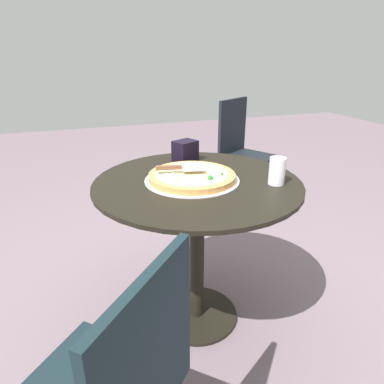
{
  "coord_description": "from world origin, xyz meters",
  "views": [
    {
      "loc": [
        1.29,
        -0.48,
        1.26
      ],
      "look_at": [
        -0.01,
        -0.02,
        0.69
      ],
      "focal_mm": 31.78,
      "sensor_mm": 36.0,
      "label": 1
    }
  ],
  "objects_px": {
    "patio_table": "(197,216)",
    "drinking_cup": "(277,171)",
    "pizza_server": "(180,168)",
    "patio_chair_far": "(242,147)",
    "pizza_on_tray": "(192,177)",
    "napkin_dispenser": "(185,151)"
  },
  "relations": [
    {
      "from": "patio_table",
      "to": "drinking_cup",
      "type": "height_order",
      "value": "drinking_cup"
    },
    {
      "from": "drinking_cup",
      "to": "patio_table",
      "type": "bearing_deg",
      "value": -116.09
    },
    {
      "from": "patio_table",
      "to": "pizza_server",
      "type": "bearing_deg",
      "value": -115.95
    },
    {
      "from": "pizza_server",
      "to": "patio_chair_far",
      "type": "distance_m",
      "value": 1.44
    },
    {
      "from": "patio_table",
      "to": "drinking_cup",
      "type": "relative_size",
      "value": 7.87
    },
    {
      "from": "pizza_on_tray",
      "to": "pizza_server",
      "type": "distance_m",
      "value": 0.06
    },
    {
      "from": "pizza_on_tray",
      "to": "napkin_dispenser",
      "type": "xyz_separation_m",
      "value": [
        -0.27,
        0.06,
        0.04
      ]
    },
    {
      "from": "drinking_cup",
      "to": "patio_chair_far",
      "type": "distance_m",
      "value": 1.41
    },
    {
      "from": "patio_table",
      "to": "pizza_on_tray",
      "type": "bearing_deg",
      "value": -120.31
    },
    {
      "from": "pizza_on_tray",
      "to": "pizza_server",
      "type": "bearing_deg",
      "value": -113.88
    },
    {
      "from": "pizza_server",
      "to": "drinking_cup",
      "type": "distance_m",
      "value": 0.41
    },
    {
      "from": "patio_table",
      "to": "pizza_server",
      "type": "height_order",
      "value": "pizza_server"
    },
    {
      "from": "patio_chair_far",
      "to": "drinking_cup",
      "type": "bearing_deg",
      "value": -21.64
    },
    {
      "from": "napkin_dispenser",
      "to": "patio_chair_far",
      "type": "bearing_deg",
      "value": -156.51
    },
    {
      "from": "patio_table",
      "to": "patio_chair_far",
      "type": "distance_m",
      "value": 1.4
    },
    {
      "from": "patio_table",
      "to": "patio_chair_far",
      "type": "relative_size",
      "value": 0.99
    },
    {
      "from": "patio_table",
      "to": "pizza_on_tray",
      "type": "height_order",
      "value": "pizza_on_tray"
    },
    {
      "from": "patio_table",
      "to": "napkin_dispenser",
      "type": "height_order",
      "value": "napkin_dispenser"
    },
    {
      "from": "pizza_server",
      "to": "patio_chair_far",
      "type": "xyz_separation_m",
      "value": [
        -1.11,
        0.88,
        -0.27
      ]
    },
    {
      "from": "pizza_on_tray",
      "to": "pizza_server",
      "type": "xyz_separation_m",
      "value": [
        -0.02,
        -0.05,
        0.04
      ]
    },
    {
      "from": "pizza_server",
      "to": "napkin_dispenser",
      "type": "height_order",
      "value": "napkin_dispenser"
    },
    {
      "from": "patio_table",
      "to": "patio_chair_far",
      "type": "bearing_deg",
      "value": 144.62
    }
  ]
}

